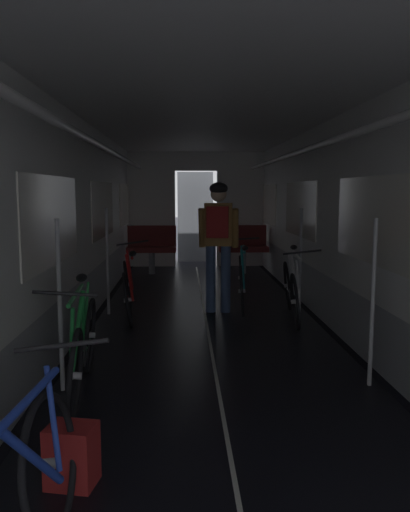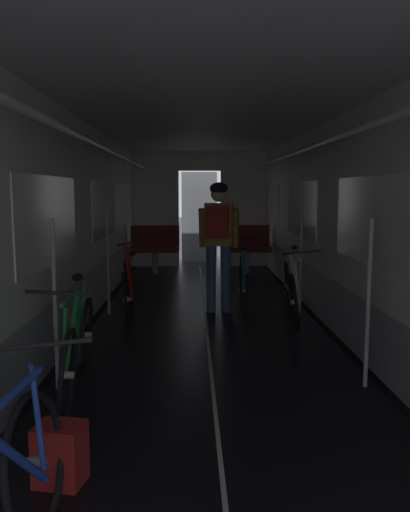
# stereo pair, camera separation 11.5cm
# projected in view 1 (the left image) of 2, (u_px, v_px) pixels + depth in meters

# --- Properties ---
(train_car_shell) EXTENTS (3.14, 12.34, 2.57)m
(train_car_shell) POSITION_uv_depth(u_px,v_px,m) (209.00, 183.00, 5.48)
(train_car_shell) COLOR black
(train_car_shell) RESTS_ON ground
(bench_seat_far_left) EXTENTS (0.98, 0.51, 0.95)m
(bench_seat_far_left) POSITION_uv_depth(u_px,v_px,m) (152.00, 245.00, 10.02)
(bench_seat_far_left) COLOR gray
(bench_seat_far_left) RESTS_ON ground
(bench_seat_far_right) EXTENTS (0.98, 0.51, 0.95)m
(bench_seat_far_right) POSITION_uv_depth(u_px,v_px,m) (243.00, 244.00, 10.10)
(bench_seat_far_right) COLOR gray
(bench_seat_far_right) RESTS_ON ground
(bicycle_green) EXTENTS (0.44, 1.69, 0.95)m
(bicycle_green) POSITION_uv_depth(u_px,v_px,m) (83.00, 347.00, 4.05)
(bicycle_green) COLOR black
(bicycle_green) RESTS_ON ground
(bicycle_white) EXTENTS (0.44, 1.69, 0.95)m
(bicycle_white) POSITION_uv_depth(u_px,v_px,m) (291.00, 289.00, 6.46)
(bicycle_white) COLOR black
(bicycle_white) RESTS_ON ground
(bicycle_red) EXTENTS (0.44, 1.69, 0.95)m
(bicycle_red) POSITION_uv_depth(u_px,v_px,m) (128.00, 288.00, 6.52)
(bicycle_red) COLOR black
(bicycle_red) RESTS_ON ground
(person_cyclist_aisle) EXTENTS (0.55, 0.42, 1.73)m
(person_cyclist_aisle) POSITION_uv_depth(u_px,v_px,m) (218.00, 233.00, 6.70)
(person_cyclist_aisle) COLOR #384C75
(person_cyclist_aisle) RESTS_ON ground
(bicycle_teal_in_aisle) EXTENTS (0.44, 1.69, 0.95)m
(bicycle_teal_in_aisle) POSITION_uv_depth(u_px,v_px,m) (242.00, 281.00, 7.07)
(bicycle_teal_in_aisle) COLOR black
(bicycle_teal_in_aisle) RESTS_ON ground
(backpack_on_floor) EXTENTS (0.30, 0.25, 0.34)m
(backpack_on_floor) POSITION_uv_depth(u_px,v_px,m) (72.00, 455.00, 2.80)
(backpack_on_floor) COLOR maroon
(backpack_on_floor) RESTS_ON ground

